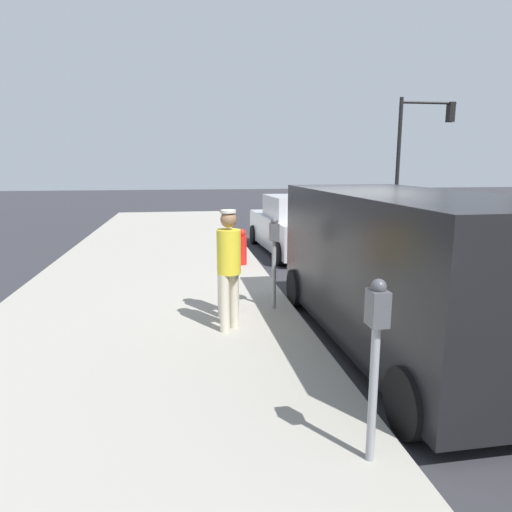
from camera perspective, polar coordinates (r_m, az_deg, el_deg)
name	(u,v)px	position (r m, az deg, el deg)	size (l,w,h in m)	color
ground_plane	(340,304)	(8.69, 10.31, -5.79)	(80.00, 80.00, 0.00)	#2D2D33
sidewalk_slab	(145,309)	(8.23, -13.50, -6.33)	(5.00, 32.00, 0.15)	#9E998E
parking_meter_near	(274,248)	(7.55, 2.25, 1.04)	(0.14, 0.18, 1.52)	gray
parking_meter_far	(376,340)	(3.75, 14.57, -10.01)	(0.14, 0.18, 1.52)	gray
pedestrian_in_yellow	(229,262)	(6.56, -3.36, -0.75)	(0.34, 0.34, 1.75)	beige
pedestrian_in_orange	(228,258)	(7.19, -3.46, -0.20)	(0.35, 0.34, 1.65)	beige
parked_van	(403,266)	(6.61, 17.73, -1.19)	(2.20, 5.23, 2.15)	black
parked_sedan_behind	(296,227)	(13.37, 4.91, 3.60)	(2.12, 4.48, 1.65)	#BCBCC1
traffic_light_corner	(418,140)	(20.96, 19.37, 13.36)	(2.48, 0.42, 5.20)	black
fire_hydrant	(242,247)	(11.05, -1.78, 1.07)	(0.24, 0.24, 0.86)	red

